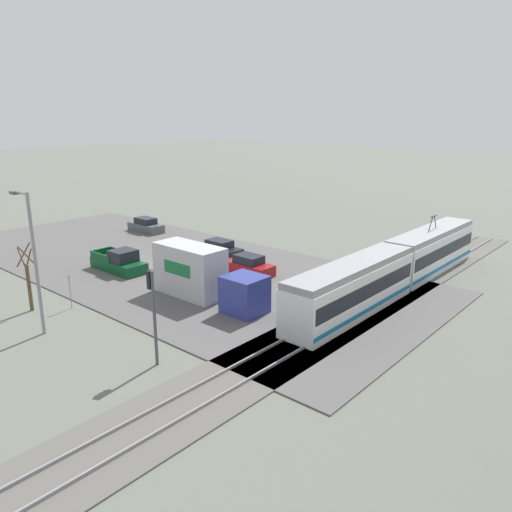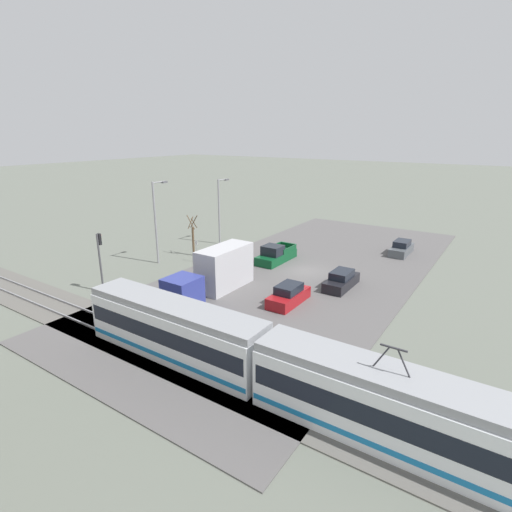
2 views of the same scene
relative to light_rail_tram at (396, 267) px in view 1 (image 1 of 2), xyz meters
name	(u,v)px [view 1 (image 1 of 2)]	position (x,y,z in m)	size (l,w,h in m)	color
ground_plane	(166,263)	(6.72, -18.03, -1.72)	(320.00, 320.00, 0.00)	#60665B
road_surface	(165,263)	(6.72, -18.03, -1.68)	(20.06, 46.56, 0.08)	#565454
rail_bed	(346,316)	(6.72, 0.00, -1.67)	(55.54, 4.40, 0.22)	#5B5954
light_rail_tram	(396,267)	(0.00, 0.00, 0.00)	(24.61, 2.57, 4.51)	white
box_truck	(202,275)	(10.61, -9.16, 0.02)	(2.35, 9.13, 3.59)	navy
pickup_truck	(119,262)	(10.65, -19.04, -0.94)	(2.06, 5.26, 1.84)	#0C4723
sedan_car_0	(249,266)	(4.35, -10.47, -1.00)	(1.78, 4.23, 1.55)	maroon
sedan_car_1	(146,226)	(0.48, -29.01, -1.00)	(1.70, 4.42, 1.54)	#4C5156
sedan_car_2	(220,249)	(2.19, -15.93, -1.02)	(1.75, 4.41, 1.50)	black
traffic_light_pole	(153,305)	(18.66, -4.08, 1.56)	(0.28, 0.47, 5.03)	#47474C
street_tree	(28,281)	(19.39, -16.13, 0.33)	(1.07, 0.89, 4.50)	brown
street_lamp_near_crossing	(33,254)	(20.62, -12.26, 3.08)	(0.36, 1.95, 8.34)	gray
no_parking_sign	(70,288)	(17.49, -14.50, -0.29)	(0.32, 0.08, 2.35)	gray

